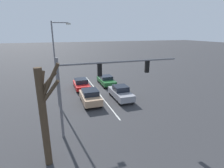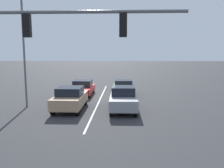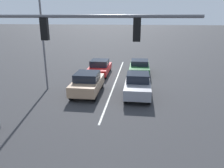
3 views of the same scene
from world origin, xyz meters
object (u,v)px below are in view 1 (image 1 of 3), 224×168
Objects in this scene: traffic_signal_gantry at (99,78)px; car_darkgreen_leftlane_second at (106,80)px; bare_tree_near at (45,113)px; car_tan_midlane_front at (90,96)px; street_lamp_right_shoulder at (57,60)px; car_gray_leftlane_front at (121,93)px; car_red_midlane_second at (81,84)px.

car_darkgreen_leftlane_second is at bearing -109.30° from traffic_signal_gantry.
car_tan_midlane_front is at bearing -117.15° from bare_tree_near.
car_gray_leftlane_front is at bearing 175.95° from street_lamp_right_shoulder.
street_lamp_right_shoulder reaches higher than bare_tree_near.
car_red_midlane_second is 0.65× the size of bare_tree_near.
bare_tree_near is at bearing 61.12° from car_darkgreen_leftlane_second.
car_red_midlane_second is at bearing -106.75° from bare_tree_near.
car_gray_leftlane_front is (-3.75, -0.09, -0.01)m from car_tan_midlane_front.
car_tan_midlane_front is 7.43m from car_darkgreen_leftlane_second.
car_darkgreen_leftlane_second is 0.70× the size of bare_tree_near.
car_red_midlane_second is at bearing -121.83° from street_lamp_right_shoulder.
traffic_signal_gantry reaches higher than car_gray_leftlane_front.
car_gray_leftlane_front reaches higher than car_red_midlane_second.
car_tan_midlane_front is at bearing 169.78° from street_lamp_right_shoulder.
car_darkgreen_leftlane_second is (-3.84, -6.36, -0.09)m from car_tan_midlane_front.
car_red_midlane_second is (0.10, -5.65, -0.11)m from car_tan_midlane_front.
bare_tree_near reaches higher than car_darkgreen_leftlane_second.
car_tan_midlane_front is 0.99× the size of car_red_midlane_second.
car_tan_midlane_front is 3.75m from car_gray_leftlane_front.
traffic_signal_gantry is at bearing 88.36° from car_red_midlane_second.
car_gray_leftlane_front is 8.18m from street_lamp_right_shoulder.
street_lamp_right_shoulder is (2.81, -6.41, 0.60)m from traffic_signal_gantry.
car_tan_midlane_front reaches higher than car_red_midlane_second.
car_tan_midlane_front is at bearing -94.22° from traffic_signal_gantry.
traffic_signal_gantry is 1.10× the size of street_lamp_right_shoulder.
car_darkgreen_leftlane_second is at bearing -90.83° from car_gray_leftlane_front.
bare_tree_near is at bearing 73.25° from car_red_midlane_second.
car_red_midlane_second reaches higher than car_darkgreen_leftlane_second.
car_tan_midlane_front is 9.89m from bare_tree_near.
traffic_signal_gantry is at bearing -145.79° from bare_tree_near.
traffic_signal_gantry is (0.43, 5.83, 3.61)m from car_tan_midlane_front.
car_gray_leftlane_front reaches higher than car_tan_midlane_front.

